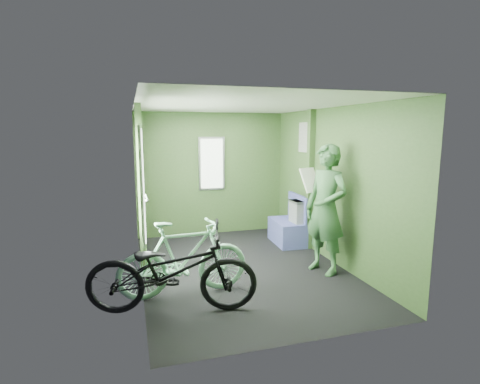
# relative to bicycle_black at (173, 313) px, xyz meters

# --- Properties ---
(room) EXTENTS (4.00, 4.02, 2.31)m
(room) POSITION_rel_bicycle_black_xyz_m (1.07, 1.10, 1.44)
(room) COLOR black
(room) RESTS_ON ground
(bicycle_black) EXTENTS (1.94, 1.10, 1.02)m
(bicycle_black) POSITION_rel_bicycle_black_xyz_m (0.00, 0.00, 0.00)
(bicycle_black) COLOR black
(bicycle_black) RESTS_ON ground
(bicycle_mint) EXTENTS (1.59, 0.61, 0.97)m
(bicycle_mint) POSITION_rel_bicycle_black_xyz_m (0.18, 0.39, 0.00)
(bicycle_mint) COLOR #90DAB1
(bicycle_mint) RESTS_ON ground
(passenger) EXTENTS (0.64, 0.79, 1.79)m
(passenger) POSITION_rel_bicycle_black_xyz_m (2.18, 0.63, 0.89)
(passenger) COLOR #346036
(passenger) RESTS_ON ground
(waste_box) EXTENTS (0.23, 0.32, 0.79)m
(waste_box) POSITION_rel_bicycle_black_xyz_m (2.37, 1.86, 0.39)
(waste_box) COLOR gray
(waste_box) RESTS_ON ground
(bench_seat) EXTENTS (0.49, 0.84, 0.86)m
(bench_seat) POSITION_rel_bicycle_black_xyz_m (2.25, 2.03, 0.25)
(bench_seat) COLOR navy
(bench_seat) RESTS_ON ground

